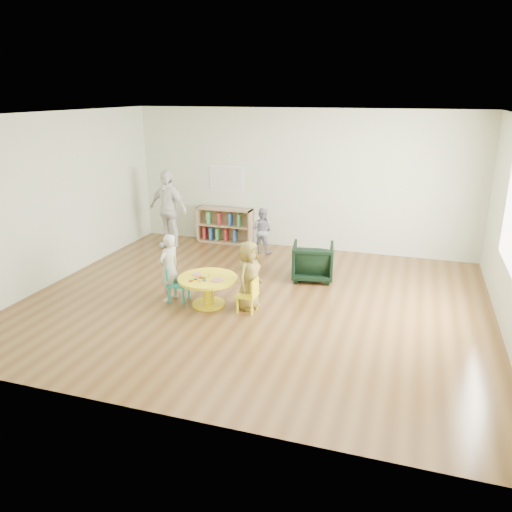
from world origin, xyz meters
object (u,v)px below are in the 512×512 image
(kid_chair_right, at_px, (249,294))
(adult_caretaker, at_px, (168,209))
(armchair, at_px, (313,262))
(kid_chair_left, at_px, (176,283))
(activity_table, at_px, (208,286))
(child_left, at_px, (169,268))
(child_right, at_px, (249,275))
(toddler, at_px, (262,230))
(bookshelf, at_px, (225,225))

(kid_chair_right, relative_size, adult_caretaker, 0.32)
(kid_chair_right, bearing_deg, armchair, -18.13)
(adult_caretaker, bearing_deg, kid_chair_left, -46.96)
(activity_table, relative_size, kid_chair_right, 1.73)
(armchair, height_order, child_left, child_left)
(activity_table, relative_size, kid_chair_left, 1.65)
(child_right, distance_m, toddler, 2.75)
(kid_chair_right, bearing_deg, adult_caretaker, 47.92)
(activity_table, relative_size, child_left, 0.84)
(child_right, height_order, toddler, child_right)
(child_right, bearing_deg, bookshelf, 37.85)
(kid_chair_left, bearing_deg, activity_table, 83.23)
(activity_table, height_order, kid_chair_left, kid_chair_left)
(child_right, relative_size, adult_caretaker, 0.65)
(kid_chair_left, height_order, child_right, child_right)
(kid_chair_right, bearing_deg, activity_table, 88.97)
(kid_chair_right, xyz_separation_m, child_left, (-1.31, 0.04, 0.25))
(armchair, xyz_separation_m, child_left, (-1.91, -1.58, 0.21))
(child_right, bearing_deg, adult_caretaker, 57.11)
(kid_chair_left, relative_size, kid_chair_right, 1.05)
(kid_chair_left, bearing_deg, child_left, -79.99)
(activity_table, height_order, child_left, child_left)
(bookshelf, xyz_separation_m, child_left, (0.35, -3.21, 0.17))
(child_right, distance_m, adult_caretaker, 3.57)
(kid_chair_right, relative_size, child_right, 0.50)
(kid_chair_left, xyz_separation_m, bookshelf, (-0.44, 3.18, 0.07))
(child_left, height_order, child_right, child_left)
(activity_table, xyz_separation_m, bookshelf, (-0.99, 3.21, 0.05))
(bookshelf, bearing_deg, child_right, -62.85)
(activity_table, xyz_separation_m, child_right, (0.62, 0.09, 0.21))
(bookshelf, xyz_separation_m, adult_caretaker, (-0.98, -0.67, 0.43))
(bookshelf, distance_m, adult_caretaker, 1.26)
(armchair, distance_m, child_right, 1.65)
(activity_table, bearing_deg, child_left, -179.96)
(child_left, bearing_deg, armchair, 146.89)
(kid_chair_right, distance_m, toddler, 2.89)
(kid_chair_right, relative_size, armchair, 0.74)
(armchair, relative_size, child_left, 0.66)
(kid_chair_right, height_order, toddler, toddler)
(bookshelf, relative_size, child_left, 1.13)
(kid_chair_left, height_order, armchair, armchair)
(child_left, distance_m, toddler, 2.84)
(activity_table, height_order, adult_caretaker, adult_caretaker)
(kid_chair_left, relative_size, adult_caretaker, 0.34)
(armchair, height_order, adult_caretaker, adult_caretaker)
(kid_chair_right, distance_m, bookshelf, 3.65)
(kid_chair_left, bearing_deg, armchair, 126.25)
(kid_chair_left, distance_m, bookshelf, 3.22)
(kid_chair_left, xyz_separation_m, armchair, (1.82, 1.56, 0.03))
(child_left, distance_m, adult_caretaker, 2.88)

